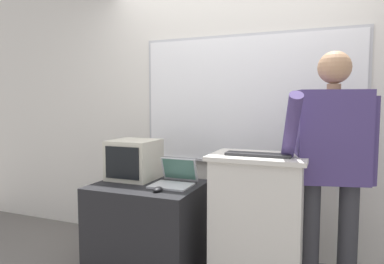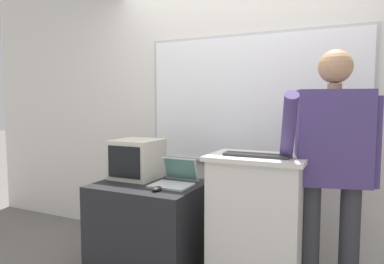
% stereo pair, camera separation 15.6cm
% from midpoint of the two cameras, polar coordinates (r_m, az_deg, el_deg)
% --- Properties ---
extents(back_wall, '(6.40, 0.17, 2.91)m').
position_cam_midpoint_polar(back_wall, '(3.21, 6.30, 6.06)').
color(back_wall, silver).
rests_on(back_wall, ground_plane).
extents(lectern_podium, '(0.67, 0.47, 1.03)m').
position_cam_midpoint_polar(lectern_podium, '(2.55, 9.11, -15.18)').
color(lectern_podium, beige).
rests_on(lectern_podium, ground_plane).
extents(side_desk, '(0.84, 0.66, 0.74)m').
position_cam_midpoint_polar(side_desk, '(2.89, -8.89, -15.77)').
color(side_desk, black).
rests_on(side_desk, ground_plane).
extents(person_presenter, '(0.63, 0.63, 1.73)m').
position_cam_midpoint_polar(person_presenter, '(2.48, 20.56, -4.11)').
color(person_presenter, '#333338').
rests_on(person_presenter, ground_plane).
extents(laptop, '(0.31, 0.31, 0.20)m').
position_cam_midpoint_polar(laptop, '(2.72, -4.53, -7.67)').
color(laptop, '#B7BABF').
rests_on(laptop, side_desk).
extents(wireless_keyboard, '(0.44, 0.12, 0.02)m').
position_cam_midpoint_polar(wireless_keyboard, '(2.36, 9.09, -3.74)').
color(wireless_keyboard, '#2D2D30').
rests_on(wireless_keyboard, lectern_podium).
extents(computer_mouse_by_laptop, '(0.06, 0.10, 0.03)m').
position_cam_midpoint_polar(computer_mouse_by_laptop, '(2.53, -7.51, -9.46)').
color(computer_mouse_by_laptop, black).
rests_on(computer_mouse_by_laptop, side_desk).
extents(crt_monitor, '(0.38, 0.37, 0.33)m').
position_cam_midpoint_polar(crt_monitor, '(2.95, -11.13, -4.51)').
color(crt_monitor, beige).
rests_on(crt_monitor, side_desk).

